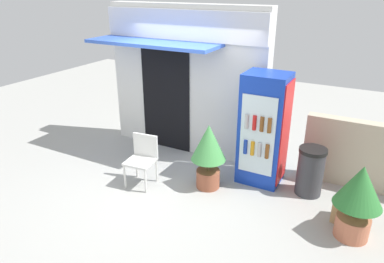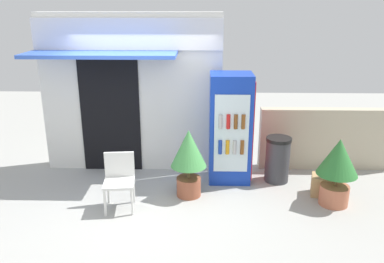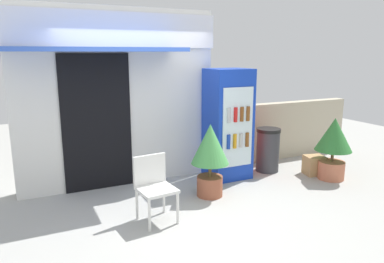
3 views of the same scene
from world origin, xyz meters
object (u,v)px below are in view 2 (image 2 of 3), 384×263
drink_cooler (231,128)px  trash_bin (277,159)px  potted_plant_near_shop (189,156)px  plastic_chair (119,177)px  cardboard_box (322,185)px  potted_plant_curbside (338,166)px

drink_cooler → trash_bin: (0.83, -0.05, -0.54)m
drink_cooler → potted_plant_near_shop: bearing=-137.4°
potted_plant_near_shop → plastic_chair: bearing=-159.3°
drink_cooler → cardboard_box: drink_cooler is taller
plastic_chair → potted_plant_curbside: size_ratio=0.79×
plastic_chair → trash_bin: plastic_chair is taller
plastic_chair → cardboard_box: bearing=8.1°
drink_cooler → cardboard_box: bearing=-21.6°
cardboard_box → plastic_chair: bearing=-171.9°
plastic_chair → cardboard_box: 3.26m
trash_bin → cardboard_box: trash_bin is taller
potted_plant_near_shop → trash_bin: potted_plant_near_shop is taller
drink_cooler → trash_bin: drink_cooler is taller
plastic_chair → trash_bin: 2.75m
plastic_chair → potted_plant_curbside: potted_plant_curbside is taller
drink_cooler → potted_plant_curbside: (1.57, -0.88, -0.30)m
potted_plant_curbside → trash_bin: (-0.74, 0.83, -0.25)m
drink_cooler → potted_plant_near_shop: size_ratio=1.69×
trash_bin → cardboard_box: bearing=-39.6°
cardboard_box → potted_plant_near_shop: bearing=-178.4°
drink_cooler → plastic_chair: 2.07m
drink_cooler → potted_plant_near_shop: drink_cooler is taller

